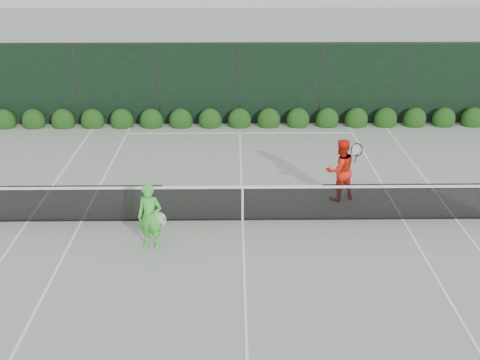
{
  "coord_description": "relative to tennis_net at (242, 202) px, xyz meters",
  "views": [
    {
      "loc": [
        -0.21,
        -11.92,
        6.79
      ],
      "look_at": [
        -0.06,
        0.3,
        1.0
      ],
      "focal_mm": 40.0,
      "sensor_mm": 36.0,
      "label": 1
    }
  ],
  "objects": [
    {
      "name": "court_lines",
      "position": [
        0.02,
        0.0,
        -0.53
      ],
      "size": [
        11.03,
        23.83,
        0.01
      ],
      "color": "white",
      "rests_on": "ground"
    },
    {
      "name": "tennis_net",
      "position": [
        0.0,
        0.0,
        0.0
      ],
      "size": [
        12.9,
        0.1,
        1.07
      ],
      "color": "black",
      "rests_on": "ground"
    },
    {
      "name": "ground",
      "position": [
        0.02,
        0.0,
        -0.53
      ],
      "size": [
        80.0,
        80.0,
        0.0
      ],
      "primitive_type": "plane",
      "color": "gray",
      "rests_on": "ground"
    },
    {
      "name": "hedge_row",
      "position": [
        0.02,
        7.15,
        -0.3
      ],
      "size": [
        31.66,
        0.65,
        0.94
      ],
      "color": "#13390F",
      "rests_on": "ground"
    },
    {
      "name": "player_woman",
      "position": [
        -2.12,
        -1.21,
        0.26
      ],
      "size": [
        0.67,
        0.49,
        1.58
      ],
      "rotation": [
        0.0,
        0.0,
        -0.2
      ],
      "color": "#43D03D",
      "rests_on": "ground"
    },
    {
      "name": "windscreen_fence",
      "position": [
        0.02,
        -2.71,
        0.98
      ],
      "size": [
        32.0,
        21.07,
        3.06
      ],
      "color": "black",
      "rests_on": "ground"
    },
    {
      "name": "tennis_balls",
      "position": [
        -1.76,
        0.34,
        -0.5
      ],
      "size": [
        1.97,
        1.66,
        0.07
      ],
      "color": "#B3DC31",
      "rests_on": "ground"
    },
    {
      "name": "player_man",
      "position": [
        2.67,
        1.17,
        0.34
      ],
      "size": [
        1.03,
        0.92,
        1.75
      ],
      "rotation": [
        0.0,
        0.0,
        3.5
      ],
      "color": "red",
      "rests_on": "ground"
    }
  ]
}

